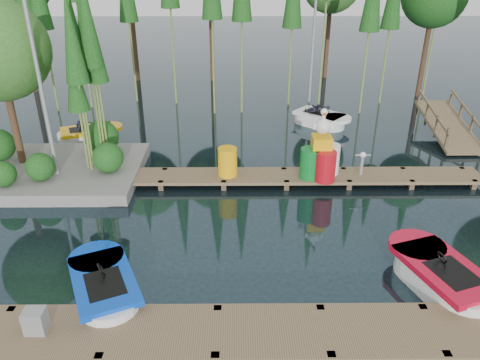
{
  "coord_description": "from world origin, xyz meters",
  "views": [
    {
      "loc": [
        0.41,
        -11.41,
        7.03
      ],
      "look_at": [
        0.5,
        0.5,
        1.1
      ],
      "focal_mm": 35.0,
      "sensor_mm": 36.0,
      "label": 1
    }
  ],
  "objects_px": {
    "island": "(25,83)",
    "boat_yellow_far": "(89,135)",
    "boat_blue": "(104,288)",
    "boat_red": "(441,277)",
    "yellow_barrel": "(227,162)",
    "drum_cluster": "(322,158)",
    "utility_cabinet": "(35,321)"
  },
  "relations": [
    {
      "from": "island",
      "to": "boat_yellow_far",
      "type": "height_order",
      "value": "island"
    },
    {
      "from": "boat_blue",
      "to": "island",
      "type": "bearing_deg",
      "value": 95.88
    },
    {
      "from": "island",
      "to": "boat_red",
      "type": "relative_size",
      "value": 2.08
    },
    {
      "from": "boat_blue",
      "to": "boat_red",
      "type": "bearing_deg",
      "value": -21.96
    },
    {
      "from": "yellow_barrel",
      "to": "drum_cluster",
      "type": "bearing_deg",
      "value": -3.04
    },
    {
      "from": "boat_blue",
      "to": "boat_red",
      "type": "xyz_separation_m",
      "value": [
        7.61,
        0.3,
        0.02
      ]
    },
    {
      "from": "boat_red",
      "to": "yellow_barrel",
      "type": "xyz_separation_m",
      "value": [
        -4.96,
        5.39,
        0.48
      ]
    },
    {
      "from": "island",
      "to": "utility_cabinet",
      "type": "bearing_deg",
      "value": -70.27
    },
    {
      "from": "utility_cabinet",
      "to": "drum_cluster",
      "type": "relative_size",
      "value": 0.22
    },
    {
      "from": "yellow_barrel",
      "to": "drum_cluster",
      "type": "relative_size",
      "value": 0.41
    },
    {
      "from": "boat_blue",
      "to": "yellow_barrel",
      "type": "distance_m",
      "value": 6.3
    },
    {
      "from": "utility_cabinet",
      "to": "island",
      "type": "bearing_deg",
      "value": 109.73
    },
    {
      "from": "boat_blue",
      "to": "yellow_barrel",
      "type": "bearing_deg",
      "value": 40.86
    },
    {
      "from": "utility_cabinet",
      "to": "drum_cluster",
      "type": "height_order",
      "value": "drum_cluster"
    },
    {
      "from": "island",
      "to": "drum_cluster",
      "type": "height_order",
      "value": "island"
    },
    {
      "from": "utility_cabinet",
      "to": "boat_yellow_far",
      "type": "bearing_deg",
      "value": 100.81
    },
    {
      "from": "boat_yellow_far",
      "to": "drum_cluster",
      "type": "relative_size",
      "value": 1.22
    },
    {
      "from": "drum_cluster",
      "to": "island",
      "type": "bearing_deg",
      "value": 174.24
    },
    {
      "from": "island",
      "to": "utility_cabinet",
      "type": "relative_size",
      "value": 13.47
    },
    {
      "from": "boat_red",
      "to": "yellow_barrel",
      "type": "bearing_deg",
      "value": 113.49
    },
    {
      "from": "island",
      "to": "boat_blue",
      "type": "distance_m",
      "value": 8.04
    },
    {
      "from": "drum_cluster",
      "to": "boat_blue",
      "type": "bearing_deg",
      "value": -135.76
    },
    {
      "from": "boat_blue",
      "to": "drum_cluster",
      "type": "relative_size",
      "value": 1.34
    },
    {
      "from": "drum_cluster",
      "to": "yellow_barrel",
      "type": "bearing_deg",
      "value": 176.96
    },
    {
      "from": "island",
      "to": "utility_cabinet",
      "type": "xyz_separation_m",
      "value": [
        2.79,
        -7.79,
        -2.63
      ]
    },
    {
      "from": "yellow_barrel",
      "to": "drum_cluster",
      "type": "height_order",
      "value": "drum_cluster"
    },
    {
      "from": "island",
      "to": "drum_cluster",
      "type": "xyz_separation_m",
      "value": [
        9.44,
        -0.95,
        -2.21
      ]
    },
    {
      "from": "utility_cabinet",
      "to": "drum_cluster",
      "type": "bearing_deg",
      "value": 45.8
    },
    {
      "from": "boat_blue",
      "to": "boat_yellow_far",
      "type": "bearing_deg",
      "value": 83.45
    },
    {
      "from": "boat_red",
      "to": "yellow_barrel",
      "type": "height_order",
      "value": "yellow_barrel"
    },
    {
      "from": "boat_yellow_far",
      "to": "drum_cluster",
      "type": "distance_m",
      "value": 9.6
    },
    {
      "from": "island",
      "to": "boat_red",
      "type": "height_order",
      "value": "island"
    }
  ]
}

